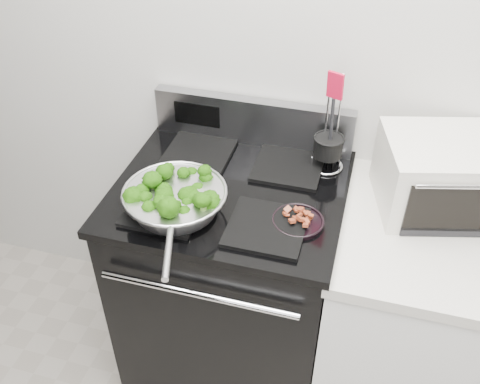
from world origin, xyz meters
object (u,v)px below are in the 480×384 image
(skillet, at_px, (175,199))
(toaster_oven, at_px, (448,175))
(gas_range, at_px, (232,279))
(bacon_plate, at_px, (298,219))
(utensil_holder, at_px, (328,151))

(skillet, distance_m, toaster_oven, 0.89)
(gas_range, xyz_separation_m, bacon_plate, (0.26, -0.12, 0.48))
(gas_range, height_order, utensil_holder, utensil_holder)
(gas_range, bearing_deg, skillet, -127.11)
(utensil_holder, bearing_deg, gas_range, -123.75)
(bacon_plate, bearing_deg, toaster_oven, 30.24)
(bacon_plate, distance_m, utensil_holder, 0.33)
(gas_range, relative_size, toaster_oven, 2.29)
(utensil_holder, distance_m, toaster_oven, 0.41)
(bacon_plate, bearing_deg, utensil_holder, 83.00)
(gas_range, height_order, skillet, gas_range)
(bacon_plate, relative_size, utensil_holder, 0.44)
(bacon_plate, relative_size, toaster_oven, 0.34)
(skillet, bearing_deg, toaster_oven, 3.41)
(gas_range, distance_m, toaster_oven, 0.90)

